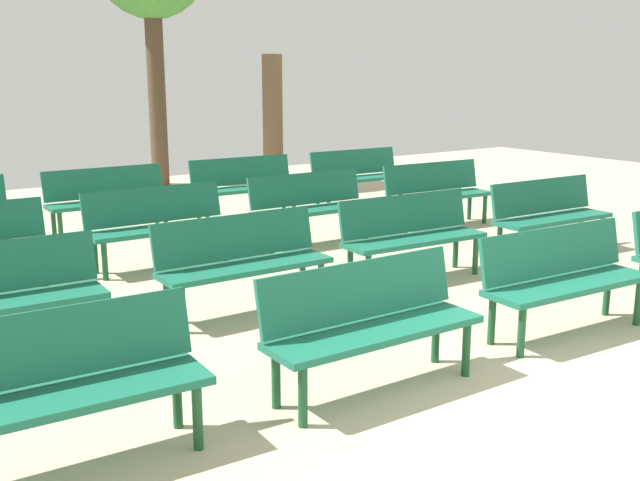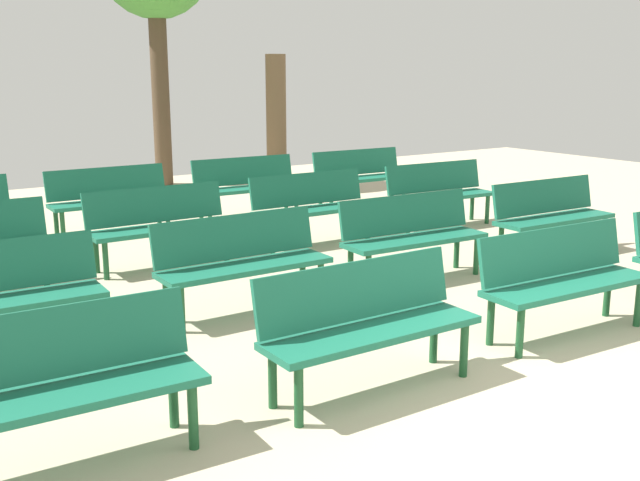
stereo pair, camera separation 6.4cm
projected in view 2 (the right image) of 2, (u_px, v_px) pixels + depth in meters
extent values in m
cube|color=#19664C|center=(59.00, 397.00, 4.09)|extent=(1.62, 0.52, 0.05)
cube|color=#19664C|center=(48.00, 343.00, 4.20)|extent=(1.60, 0.20, 0.40)
cylinder|color=#194C28|center=(193.00, 416.00, 4.36)|extent=(0.06, 0.06, 0.40)
cylinder|color=#194C28|center=(173.00, 396.00, 4.63)|extent=(0.06, 0.06, 0.40)
cube|color=#19664C|center=(373.00, 332.00, 5.08)|extent=(1.60, 0.46, 0.05)
cube|color=#19664C|center=(356.00, 290.00, 5.19)|extent=(1.60, 0.14, 0.40)
cylinder|color=#194C28|center=(299.00, 396.00, 4.63)|extent=(0.06, 0.06, 0.40)
cylinder|color=#194C28|center=(464.00, 350.00, 5.38)|extent=(0.06, 0.06, 0.40)
cylinder|color=#194C28|center=(273.00, 379.00, 4.89)|extent=(0.06, 0.06, 0.40)
cylinder|color=#194C28|center=(434.00, 337.00, 5.64)|extent=(0.06, 0.06, 0.40)
cube|color=#19664C|center=(569.00, 285.00, 6.16)|extent=(1.62, 0.53, 0.05)
cube|color=#19664C|center=(552.00, 251.00, 6.28)|extent=(1.60, 0.22, 0.40)
cylinder|color=#194C28|center=(520.00, 333.00, 5.73)|extent=(0.06, 0.06, 0.40)
cylinder|color=#194C28|center=(638.00, 304.00, 6.43)|extent=(0.06, 0.06, 0.40)
cylinder|color=#194C28|center=(491.00, 321.00, 6.00)|extent=(0.06, 0.06, 0.40)
cylinder|color=#194C28|center=(607.00, 294.00, 6.70)|extent=(0.06, 0.06, 0.40)
cylinder|color=#194C28|center=(97.00, 322.00, 5.96)|extent=(0.06, 0.06, 0.40)
cylinder|color=#194C28|center=(87.00, 311.00, 6.23)|extent=(0.06, 0.06, 0.40)
cube|color=#19664C|center=(246.00, 267.00, 6.73)|extent=(1.61, 0.46, 0.05)
cube|color=#19664C|center=(235.00, 236.00, 6.83)|extent=(1.60, 0.14, 0.40)
cylinder|color=#194C28|center=(181.00, 310.00, 6.27)|extent=(0.06, 0.06, 0.40)
cylinder|color=#194C28|center=(321.00, 284.00, 7.02)|extent=(0.06, 0.06, 0.40)
cylinder|color=#194C28|center=(167.00, 300.00, 6.53)|extent=(0.06, 0.06, 0.40)
cylinder|color=#194C28|center=(303.00, 276.00, 7.28)|extent=(0.06, 0.06, 0.40)
cube|color=#19664C|center=(416.00, 240.00, 7.78)|extent=(1.62, 0.54, 0.05)
cube|color=#19664C|center=(405.00, 214.00, 7.89)|extent=(1.60, 0.22, 0.40)
cylinder|color=#194C28|center=(368.00, 274.00, 7.35)|extent=(0.06, 0.06, 0.40)
cylinder|color=#194C28|center=(476.00, 256.00, 8.04)|extent=(0.06, 0.06, 0.40)
cylinder|color=#194C28|center=(351.00, 267.00, 7.61)|extent=(0.06, 0.06, 0.40)
cylinder|color=#194C28|center=(457.00, 250.00, 8.31)|extent=(0.06, 0.06, 0.40)
cube|color=#19664C|center=(555.00, 219.00, 8.83)|extent=(1.62, 0.51, 0.05)
cube|color=#19664C|center=(543.00, 196.00, 8.94)|extent=(1.60, 0.20, 0.40)
cylinder|color=#194C28|center=(522.00, 248.00, 8.39)|extent=(0.06, 0.06, 0.40)
cylinder|color=#194C28|center=(604.00, 234.00, 9.11)|extent=(0.06, 0.06, 0.40)
cylinder|color=#194C28|center=(501.00, 243.00, 8.66)|extent=(0.06, 0.06, 0.40)
cylinder|color=#194C28|center=(583.00, 229.00, 9.37)|extent=(0.06, 0.06, 0.40)
cylinder|color=#194C28|center=(46.00, 268.00, 7.55)|extent=(0.06, 0.06, 0.40)
cylinder|color=#194C28|center=(39.00, 261.00, 7.82)|extent=(0.06, 0.06, 0.40)
cube|color=#19664C|center=(162.00, 229.00, 8.30)|extent=(1.61, 0.47, 0.05)
cube|color=#19664C|center=(155.00, 205.00, 8.40)|extent=(1.60, 0.15, 0.40)
cylinder|color=#194C28|center=(106.00, 261.00, 7.84)|extent=(0.06, 0.06, 0.40)
cylinder|color=#194C28|center=(227.00, 244.00, 8.59)|extent=(0.06, 0.06, 0.40)
cylinder|color=#194C28|center=(96.00, 255.00, 8.10)|extent=(0.06, 0.06, 0.40)
cylinder|color=#194C28|center=(214.00, 239.00, 8.85)|extent=(0.06, 0.06, 0.40)
cube|color=#19664C|center=(315.00, 210.00, 9.38)|extent=(1.61, 0.49, 0.05)
cube|color=#19664C|center=(307.00, 189.00, 9.49)|extent=(1.60, 0.17, 0.40)
cylinder|color=#194C28|center=(273.00, 237.00, 8.94)|extent=(0.06, 0.06, 0.40)
cylinder|color=#194C28|center=(368.00, 224.00, 9.67)|extent=(0.06, 0.06, 0.40)
cylinder|color=#194C28|center=(260.00, 232.00, 9.20)|extent=(0.06, 0.06, 0.40)
cylinder|color=#194C28|center=(354.00, 220.00, 9.93)|extent=(0.06, 0.06, 0.40)
cube|color=#19664C|center=(442.00, 196.00, 10.39)|extent=(1.63, 0.54, 0.05)
cube|color=#19664C|center=(434.00, 177.00, 10.50)|extent=(1.60, 0.23, 0.40)
cylinder|color=#194C28|center=(408.00, 219.00, 9.96)|extent=(0.06, 0.06, 0.40)
cylinder|color=#194C28|center=(487.00, 209.00, 10.65)|extent=(0.06, 0.06, 0.40)
cylinder|color=#194C28|center=(394.00, 215.00, 10.23)|extent=(0.06, 0.06, 0.40)
cylinder|color=#194C28|center=(472.00, 206.00, 10.92)|extent=(0.06, 0.06, 0.40)
cylinder|color=#194C28|center=(9.00, 232.00, 9.18)|extent=(0.06, 0.06, 0.40)
cylinder|color=#194C28|center=(4.00, 228.00, 9.44)|extent=(0.06, 0.06, 0.40)
cube|color=#19664C|center=(112.00, 202.00, 9.92)|extent=(1.61, 0.47, 0.05)
cube|color=#19664C|center=(106.00, 182.00, 10.03)|extent=(1.60, 0.16, 0.40)
cylinder|color=#194C28|center=(63.00, 227.00, 9.47)|extent=(0.06, 0.06, 0.40)
cylinder|color=#194C28|center=(168.00, 216.00, 10.21)|extent=(0.06, 0.06, 0.40)
cylinder|color=#194C28|center=(56.00, 223.00, 9.73)|extent=(0.06, 0.06, 0.40)
cylinder|color=#194C28|center=(159.00, 212.00, 10.47)|extent=(0.06, 0.06, 0.40)
cube|color=#19664C|center=(249.00, 189.00, 11.01)|extent=(1.62, 0.53, 0.05)
cube|color=#19664C|center=(243.00, 171.00, 11.12)|extent=(1.60, 0.21, 0.40)
cylinder|color=#194C28|center=(210.00, 210.00, 10.58)|extent=(0.06, 0.06, 0.40)
cylinder|color=#194C28|center=(296.00, 201.00, 11.28)|extent=(0.06, 0.06, 0.40)
cylinder|color=#194C28|center=(201.00, 207.00, 10.85)|extent=(0.06, 0.06, 0.40)
cylinder|color=#194C28|center=(286.00, 198.00, 11.55)|extent=(0.06, 0.06, 0.40)
cube|color=#19664C|center=(363.00, 179.00, 12.01)|extent=(1.62, 0.52, 0.05)
cube|color=#19664C|center=(356.00, 162.00, 12.13)|extent=(1.60, 0.20, 0.40)
cylinder|color=#194C28|center=(331.00, 198.00, 11.58)|extent=(0.06, 0.06, 0.40)
cylinder|color=#194C28|center=(404.00, 190.00, 12.29)|extent=(0.06, 0.06, 0.40)
cylinder|color=#194C28|center=(321.00, 195.00, 11.84)|extent=(0.06, 0.06, 0.40)
cylinder|color=#194C28|center=(392.00, 188.00, 12.55)|extent=(0.06, 0.06, 0.40)
cylinder|color=#4C3A28|center=(161.00, 93.00, 13.85)|extent=(0.32, 0.32, 3.42)
cylinder|color=brown|center=(276.00, 120.00, 13.98)|extent=(0.37, 0.37, 2.40)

